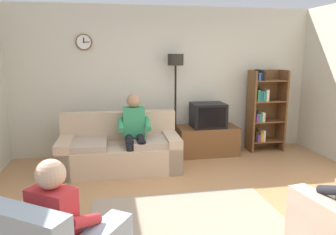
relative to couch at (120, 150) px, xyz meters
The scene contains 10 objects.
ground_plane 2.00m from the couch, 62.58° to the right, with size 12.00×12.00×0.00m, color #B27F51.
back_wall_assembly 1.65m from the couch, 44.78° to the left, with size 6.20×0.17×2.70m.
couch is the anchor object (origin of this frame).
tv_stand 1.70m from the couch, 16.87° to the left, with size 1.10×0.56×0.53m.
tv 1.75m from the couch, 16.08° to the left, with size 0.60×0.49×0.44m.
bookshelf 2.87m from the couch, 11.58° to the left, with size 0.68×0.36×1.56m.
floor_lamp 1.65m from the couch, 29.63° to the left, with size 0.28×0.28×1.85m.
area_rug 2.08m from the couch, 70.20° to the right, with size 2.20×1.70×0.01m, color gray.
person_on_couch 0.46m from the couch, 25.22° to the right, with size 0.51×0.54×1.24m.
person_in_left_armchair 2.72m from the couch, 101.18° to the right, with size 0.61×0.64×1.12m.
Camera 1 is at (-1.04, -3.24, 1.87)m, focal length 33.95 mm.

